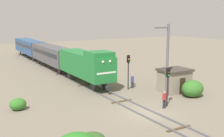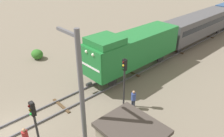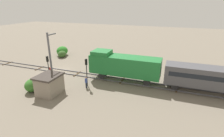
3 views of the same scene
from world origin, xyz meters
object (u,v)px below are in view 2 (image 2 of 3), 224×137
locomotive (133,48)px  catenary_mast (81,94)px  traffic_signal_mid (124,75)px  worker_near_track (26,137)px  passenger_car_leading (198,24)px  worker_by_signal (133,98)px  traffic_signal_near (34,119)px

locomotive → catenary_mast: (4.94, -9.75, 1.48)m
traffic_signal_mid → worker_near_track: traffic_signal_mid is taller
catenary_mast → worker_near_track: bearing=-133.6°
passenger_car_leading → worker_by_signal: bearing=-76.7°
locomotive → catenary_mast: size_ratio=1.45×
catenary_mast → traffic_signal_near: bearing=-128.7°
worker_near_track → catenary_mast: catenary_mast is taller
passenger_car_leading → worker_by_signal: (4.20, -17.76, -1.53)m
passenger_car_leading → locomotive: bearing=-90.0°
locomotive → traffic_signal_near: 12.34m
traffic_signal_mid → worker_by_signal: traffic_signal_mid is taller
passenger_car_leading → traffic_signal_near: traffic_signal_near is taller
locomotive → worker_by_signal: size_ratio=6.82×
locomotive → worker_near_track: (2.40, -12.42, -1.78)m
worker_by_signal → catenary_mast: (0.74, -5.32, 3.26)m
catenary_mast → locomotive: bearing=116.9°
passenger_car_leading → catenary_mast: bearing=-77.9°
worker_near_track → traffic_signal_near: bearing=-108.6°
locomotive → passenger_car_leading: bearing=90.0°
traffic_signal_near → catenary_mast: (1.74, 2.17, 1.57)m
worker_near_track → catenary_mast: bearing=-94.2°
locomotive → traffic_signal_mid: size_ratio=2.76×
locomotive → worker_near_track: 12.77m
locomotive → worker_near_track: locomotive is taller
passenger_car_leading → traffic_signal_mid: 18.37m
passenger_car_leading → worker_near_track: (2.40, -25.75, -1.53)m
traffic_signal_near → catenary_mast: 3.19m
locomotive → traffic_signal_near: locomotive is taller
worker_by_signal → catenary_mast: size_ratio=0.21×
locomotive → worker_near_track: size_ratio=6.82×
passenger_car_leading → worker_near_track: size_ratio=8.24×
passenger_car_leading → traffic_signal_mid: traffic_signal_mid is taller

